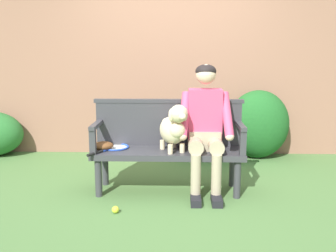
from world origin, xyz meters
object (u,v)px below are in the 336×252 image
garden_bench (168,156)px  dog_on_bench (174,128)px  person_seated (205,124)px  baseball_glove (103,146)px  tennis_ball (115,210)px  tennis_racket (114,148)px

garden_bench → dog_on_bench: dog_on_bench is taller
person_seated → baseball_glove: person_seated is taller
baseball_glove → person_seated: bearing=-22.7°
dog_on_bench → tennis_ball: size_ratio=7.48×
tennis_racket → tennis_ball: (0.11, -0.62, -0.42)m
tennis_racket → baseball_glove: bearing=-142.6°
garden_bench → baseball_glove: bearing=-177.1°
person_seated → baseball_glove: (-1.04, -0.03, -0.23)m
garden_bench → tennis_racket: tennis_racket is taller
person_seated → dog_on_bench: person_seated is taller
baseball_glove → garden_bench: bearing=-21.2°
dog_on_bench → tennis_racket: size_ratio=0.87×
person_seated → tennis_ball: person_seated is taller
person_seated → tennis_racket: 0.99m
dog_on_bench → baseball_glove: (-0.73, 0.04, -0.20)m
garden_bench → dog_on_bench: 0.32m
person_seated → baseball_glove: size_ratio=5.97×
garden_bench → person_seated: size_ratio=1.18×
person_seated → tennis_racket: (-0.95, 0.05, -0.26)m
dog_on_bench → garden_bench: bearing=129.3°
dog_on_bench → tennis_racket: bearing=169.8°
person_seated → dog_on_bench: bearing=-168.3°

